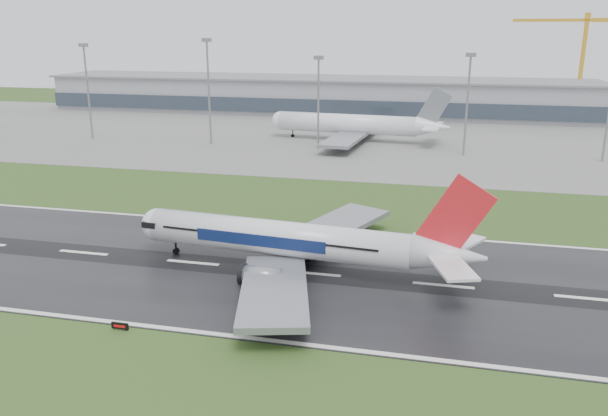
# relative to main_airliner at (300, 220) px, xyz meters

# --- Properties ---
(ground) EXTENTS (520.00, 520.00, 0.00)m
(ground) POSITION_rel_main_airliner_xyz_m (-37.84, -1.09, -8.39)
(ground) COLOR #2A4619
(ground) RESTS_ON ground
(runway) EXTENTS (400.00, 45.00, 0.10)m
(runway) POSITION_rel_main_airliner_xyz_m (-37.84, -1.09, -8.34)
(runway) COLOR black
(runway) RESTS_ON ground
(apron) EXTENTS (400.00, 130.00, 0.08)m
(apron) POSITION_rel_main_airliner_xyz_m (-37.84, 123.91, -8.35)
(apron) COLOR slate
(apron) RESTS_ON ground
(terminal) EXTENTS (240.00, 36.00, 15.00)m
(terminal) POSITION_rel_main_airliner_xyz_m (-37.84, 183.91, -0.89)
(terminal) COLOR gray
(terminal) RESTS_ON ground
(main_airliner) EXTENTS (60.82, 58.40, 16.59)m
(main_airliner) POSITION_rel_main_airliner_xyz_m (0.00, 0.00, 0.00)
(main_airliner) COLOR silver
(main_airliner) RESTS_ON runway
(parked_airliner) EXTENTS (67.26, 63.36, 18.26)m
(parked_airliner) POSITION_rel_main_airliner_xyz_m (-9.20, 115.83, 0.82)
(parked_airliner) COLOR white
(parked_airliner) RESTS_ON apron
(tower_crane) EXTENTS (43.64, 6.37, 43.14)m
(tower_crane) POSITION_rel_main_airliner_xyz_m (76.08, 198.91, 13.18)
(tower_crane) COLOR gold
(tower_crane) RESTS_ON ground
(runway_sign) EXTENTS (2.31, 0.55, 1.04)m
(runway_sign) POSITION_rel_main_airliner_xyz_m (-17.70, -24.52, -7.87)
(runway_sign) COLOR black
(runway_sign) RESTS_ON ground
(floodmast_1) EXTENTS (0.64, 0.64, 30.89)m
(floodmast_1) POSITION_rel_main_airliner_xyz_m (-97.99, 98.91, 7.05)
(floodmast_1) COLOR gray
(floodmast_1) RESTS_ON ground
(floodmast_2) EXTENTS (0.64, 0.64, 32.67)m
(floodmast_2) POSITION_rel_main_airliner_xyz_m (-54.23, 98.91, 7.94)
(floodmast_2) COLOR gray
(floodmast_2) RESTS_ON ground
(floodmast_3) EXTENTS (0.64, 0.64, 27.67)m
(floodmast_3) POSITION_rel_main_airliner_xyz_m (-18.05, 98.91, 5.44)
(floodmast_3) COLOR gray
(floodmast_3) RESTS_ON ground
(floodmast_4) EXTENTS (0.64, 0.64, 28.91)m
(floodmast_4) POSITION_rel_main_airliner_xyz_m (26.76, 98.91, 6.06)
(floodmast_4) COLOR gray
(floodmast_4) RESTS_ON ground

